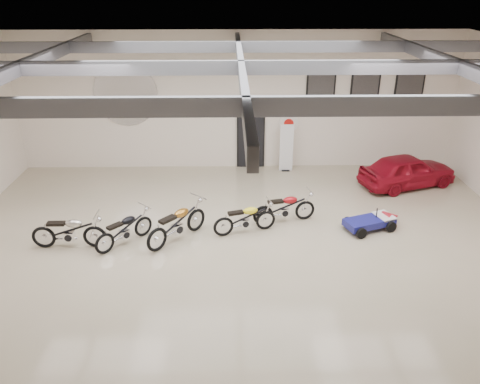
{
  "coord_description": "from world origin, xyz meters",
  "views": [
    {
      "loc": [
        -0.25,
        -10.78,
        6.6
      ],
      "look_at": [
        0.0,
        1.2,
        1.1
      ],
      "focal_mm": 35.0,
      "sensor_mm": 36.0,
      "label": 1
    }
  ],
  "objects_px": {
    "motorcycle_silver": "(68,231)",
    "motorcycle_gold": "(177,223)",
    "vintage_car": "(407,170)",
    "motorcycle_red": "(284,207)",
    "go_kart": "(374,218)",
    "banner_stand": "(286,148)",
    "motorcycle_black": "(124,229)",
    "motorcycle_yellow": "(245,218)"
  },
  "relations": [
    {
      "from": "motorcycle_red",
      "to": "go_kart",
      "type": "bearing_deg",
      "value": -23.27
    },
    {
      "from": "motorcycle_gold",
      "to": "motorcycle_black",
      "type": "bearing_deg",
      "value": 138.96
    },
    {
      "from": "motorcycle_silver",
      "to": "vintage_car",
      "type": "distance_m",
      "value": 11.09
    },
    {
      "from": "banner_stand",
      "to": "vintage_car",
      "type": "relative_size",
      "value": 0.54
    },
    {
      "from": "banner_stand",
      "to": "motorcycle_gold",
      "type": "relative_size",
      "value": 0.88
    },
    {
      "from": "go_kart",
      "to": "vintage_car",
      "type": "bearing_deg",
      "value": 36.2
    },
    {
      "from": "motorcycle_silver",
      "to": "go_kart",
      "type": "height_order",
      "value": "motorcycle_silver"
    },
    {
      "from": "motorcycle_black",
      "to": "vintage_car",
      "type": "relative_size",
      "value": 0.53
    },
    {
      "from": "motorcycle_yellow",
      "to": "vintage_car",
      "type": "height_order",
      "value": "vintage_car"
    },
    {
      "from": "banner_stand",
      "to": "motorcycle_silver",
      "type": "distance_m",
      "value": 8.34
    },
    {
      "from": "motorcycle_silver",
      "to": "motorcycle_gold",
      "type": "distance_m",
      "value": 2.86
    },
    {
      "from": "motorcycle_silver",
      "to": "go_kart",
      "type": "relative_size",
      "value": 1.09
    },
    {
      "from": "banner_stand",
      "to": "motorcycle_silver",
      "type": "height_order",
      "value": "banner_stand"
    },
    {
      "from": "motorcycle_black",
      "to": "go_kart",
      "type": "xyz_separation_m",
      "value": [
        6.98,
        0.72,
        -0.14
      ]
    },
    {
      "from": "banner_stand",
      "to": "motorcycle_black",
      "type": "relative_size",
      "value": 1.02
    },
    {
      "from": "banner_stand",
      "to": "go_kart",
      "type": "bearing_deg",
      "value": -65.39
    },
    {
      "from": "motorcycle_gold",
      "to": "motorcycle_yellow",
      "type": "relative_size",
      "value": 1.15
    },
    {
      "from": "go_kart",
      "to": "motorcycle_black",
      "type": "bearing_deg",
      "value": 165.47
    },
    {
      "from": "motorcycle_gold",
      "to": "motorcycle_silver",
      "type": "bearing_deg",
      "value": 137.94
    },
    {
      "from": "motorcycle_black",
      "to": "motorcycle_silver",
      "type": "bearing_deg",
      "value": 138.44
    },
    {
      "from": "motorcycle_red",
      "to": "vintage_car",
      "type": "height_order",
      "value": "vintage_car"
    },
    {
      "from": "motorcycle_yellow",
      "to": "motorcycle_silver",
      "type": "bearing_deg",
      "value": 171.7
    },
    {
      "from": "motorcycle_silver",
      "to": "motorcycle_red",
      "type": "xyz_separation_m",
      "value": [
        5.88,
        1.32,
        -0.02
      ]
    },
    {
      "from": "motorcycle_silver",
      "to": "motorcycle_yellow",
      "type": "height_order",
      "value": "motorcycle_silver"
    },
    {
      "from": "banner_stand",
      "to": "motorcycle_black",
      "type": "height_order",
      "value": "banner_stand"
    },
    {
      "from": "motorcycle_silver",
      "to": "motorcycle_yellow",
      "type": "relative_size",
      "value": 1.08
    },
    {
      "from": "vintage_car",
      "to": "motorcycle_silver",
      "type": "bearing_deg",
      "value": 91.82
    },
    {
      "from": "motorcycle_gold",
      "to": "banner_stand",
      "type": "bearing_deg",
      "value": 6.56
    },
    {
      "from": "motorcycle_red",
      "to": "go_kart",
      "type": "distance_m",
      "value": 2.58
    },
    {
      "from": "banner_stand",
      "to": "motorcycle_silver",
      "type": "bearing_deg",
      "value": -139.71
    },
    {
      "from": "motorcycle_red",
      "to": "go_kart",
      "type": "xyz_separation_m",
      "value": [
        2.54,
        -0.46,
        -0.16
      ]
    },
    {
      "from": "banner_stand",
      "to": "vintage_car",
      "type": "xyz_separation_m",
      "value": [
        4.02,
        -1.51,
        -0.33
      ]
    },
    {
      "from": "motorcycle_silver",
      "to": "motorcycle_black",
      "type": "xyz_separation_m",
      "value": [
        1.44,
        0.14,
        -0.04
      ]
    },
    {
      "from": "motorcycle_gold",
      "to": "motorcycle_red",
      "type": "relative_size",
      "value": 1.11
    },
    {
      "from": "motorcycle_silver",
      "to": "motorcycle_yellow",
      "type": "xyz_separation_m",
      "value": [
        4.7,
        0.7,
        -0.04
      ]
    },
    {
      "from": "banner_stand",
      "to": "go_kart",
      "type": "height_order",
      "value": "banner_stand"
    },
    {
      "from": "banner_stand",
      "to": "motorcycle_red",
      "type": "relative_size",
      "value": 0.98
    },
    {
      "from": "go_kart",
      "to": "motorcycle_yellow",
      "type": "bearing_deg",
      "value": 162.03
    },
    {
      "from": "motorcycle_silver",
      "to": "motorcycle_red",
      "type": "relative_size",
      "value": 1.04
    },
    {
      "from": "banner_stand",
      "to": "motorcycle_red",
      "type": "bearing_deg",
      "value": -96.74
    },
    {
      "from": "motorcycle_silver",
      "to": "go_kart",
      "type": "bearing_deg",
      "value": 5.65
    },
    {
      "from": "motorcycle_yellow",
      "to": "motorcycle_red",
      "type": "height_order",
      "value": "motorcycle_red"
    }
  ]
}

